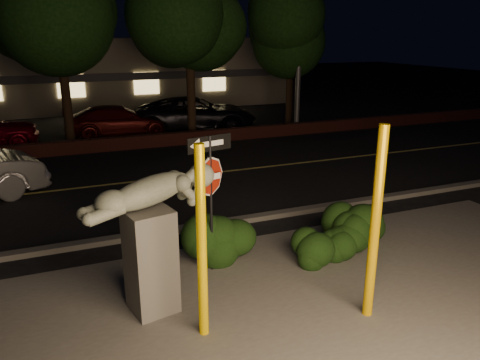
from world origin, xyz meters
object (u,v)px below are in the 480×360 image
at_px(yellow_pole_left, 202,245).
at_px(parked_car_dark, 196,114).
at_px(parked_car_darkred, 119,121).
at_px(signpost, 210,177).
at_px(sculpture, 151,228).
at_px(yellow_pole_right, 375,226).

relative_size(yellow_pole_left, parked_car_dark, 0.53).
height_order(parked_car_darkred, parked_car_dark, parked_car_dark).
xyz_separation_m(signpost, sculpture, (-1.27, -0.89, -0.41)).
relative_size(sculpture, parked_car_darkred, 0.51).
distance_m(signpost, parked_car_dark, 13.47).
bearing_deg(parked_car_darkred, yellow_pole_left, 177.19).
height_order(yellow_pole_right, parked_car_darkred, yellow_pole_right).
bearing_deg(parked_car_dark, yellow_pole_left, 179.18).
bearing_deg(parked_car_darkred, signpost, -179.99).
bearing_deg(parked_car_darkred, yellow_pole_right, -173.14).
distance_m(sculpture, parked_car_dark, 14.68).
height_order(yellow_pole_left, yellow_pole_right, yellow_pole_right).
bearing_deg(sculpture, yellow_pole_right, -36.67).
height_order(signpost, parked_car_darkred, signpost).
height_order(yellow_pole_left, parked_car_dark, yellow_pole_left).
relative_size(yellow_pole_left, yellow_pole_right, 0.95).
distance_m(yellow_pole_right, signpost, 2.96).
bearing_deg(yellow_pole_left, parked_car_dark, 73.57).
bearing_deg(signpost, yellow_pole_left, -125.64).
distance_m(signpost, parked_car_darkred, 13.01).
distance_m(yellow_pole_right, parked_car_darkred, 15.39).
relative_size(yellow_pole_right, parked_car_darkred, 0.68).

